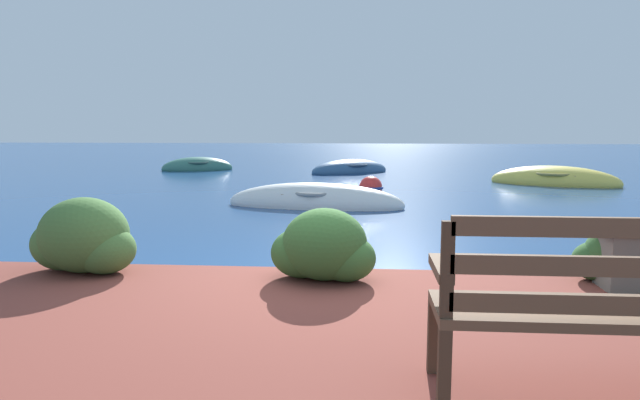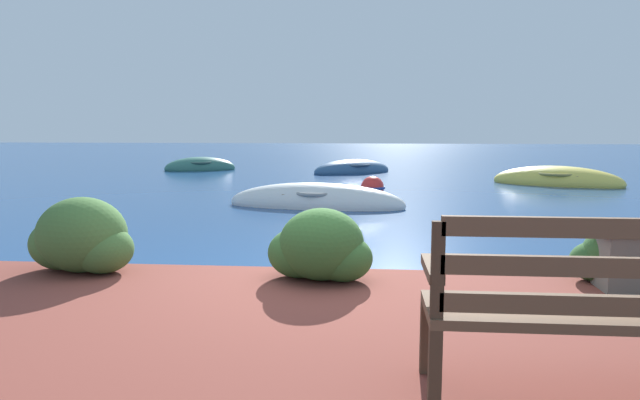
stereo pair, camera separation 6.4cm
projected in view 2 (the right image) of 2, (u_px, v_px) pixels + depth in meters
ground_plane at (325, 291)px, 5.33m from camera, size 80.00×80.00×0.00m
park_bench at (601, 305)px, 2.69m from camera, size 1.64×0.48×0.93m
hedge_clump_far_left at (81, 239)px, 5.14m from camera, size 1.00×0.72×0.68m
hedge_clump_left at (320, 249)px, 4.88m from camera, size 0.91×0.66×0.62m
hedge_clump_centre at (615, 258)px, 4.78m from camera, size 0.71×0.51×0.48m
rowboat_nearest at (316, 203)px, 10.69m from camera, size 3.45×1.33×0.79m
rowboat_mid at (557, 182)px, 14.57m from camera, size 3.39×2.43×0.84m
rowboat_far at (352, 171)px, 18.03m from camera, size 2.88×2.47×0.75m
rowboat_outer at (200, 168)px, 19.12m from camera, size 2.55×1.82×0.78m
mooring_buoy at (372, 188)px, 13.06m from camera, size 0.59×0.59×0.53m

